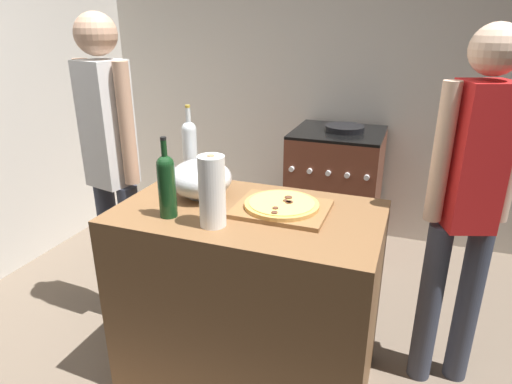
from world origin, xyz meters
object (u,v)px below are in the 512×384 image
object	(u,v)px
pizza	(282,204)
person_in_red	(468,199)
person_in_stripes	(111,158)
mixing_bowl	(201,179)
wine_bottle_amber	(167,183)
paper_towel_roll	(212,192)
wine_bottle_clear	(190,148)
stove	(335,191)

from	to	relation	value
pizza	person_in_red	distance (m)	0.80
person_in_stripes	mixing_bowl	bearing A→B (deg)	-10.83
mixing_bowl	wine_bottle_amber	size ratio (longest dim) A/B	0.85
paper_towel_roll	person_in_red	size ratio (longest dim) A/B	0.18
pizza	wine_bottle_clear	xyz separation A→B (m)	(-0.56, 0.23, 0.14)
pizza	person_in_stripes	bearing A→B (deg)	171.72
pizza	person_in_stripes	world-z (taller)	person_in_stripes
paper_towel_roll	mixing_bowl	bearing A→B (deg)	125.40
mixing_bowl	stove	world-z (taller)	mixing_bowl
mixing_bowl	person_in_red	world-z (taller)	person_in_red
mixing_bowl	wine_bottle_clear	xyz separation A→B (m)	(-0.16, 0.19, 0.08)
mixing_bowl	paper_towel_roll	size ratio (longest dim) A/B	0.99
stove	person_in_stripes	xyz separation A→B (m)	(-0.98, -1.30, 0.53)
person_in_red	person_in_stripes	bearing A→B (deg)	-175.79
mixing_bowl	wine_bottle_amber	xyz separation A→B (m)	(-0.03, -0.25, 0.06)
pizza	wine_bottle_amber	distance (m)	0.50
mixing_bowl	person_in_stripes	xyz separation A→B (m)	(-0.59, 0.11, 0.00)
wine_bottle_amber	person_in_stripes	world-z (taller)	person_in_stripes
wine_bottle_clear	wine_bottle_amber	xyz separation A→B (m)	(0.13, -0.44, -0.02)
stove	person_in_red	bearing A→B (deg)	-56.60
mixing_bowl	wine_bottle_clear	size ratio (longest dim) A/B	0.75
person_in_stripes	wine_bottle_amber	bearing A→B (deg)	-32.83
person_in_red	stove	bearing A→B (deg)	123.40
pizza	stove	size ratio (longest dim) A/B	0.33
paper_towel_roll	wine_bottle_clear	size ratio (longest dim) A/B	0.76
pizza	mixing_bowl	distance (m)	0.41
wine_bottle_clear	person_in_red	world-z (taller)	person_in_red
pizza	stove	distance (m)	1.52
wine_bottle_amber	stove	world-z (taller)	wine_bottle_amber
paper_towel_roll	person_in_stripes	xyz separation A→B (m)	(-0.77, 0.38, -0.05)
pizza	wine_bottle_clear	distance (m)	0.62
wine_bottle_clear	pizza	bearing A→B (deg)	-21.97
pizza	person_in_red	xyz separation A→B (m)	(0.76, 0.27, 0.03)
pizza	paper_towel_roll	bearing A→B (deg)	-133.39
pizza	person_in_stripes	size ratio (longest dim) A/B	0.19
paper_towel_roll	stove	distance (m)	1.78
person_in_red	wine_bottle_clear	bearing A→B (deg)	-178.00
mixing_bowl	stove	distance (m)	1.56
mixing_bowl	wine_bottle_clear	world-z (taller)	wine_bottle_clear
wine_bottle_amber	stove	xyz separation A→B (m)	(0.42, 1.66, -0.58)
mixing_bowl	person_in_stripes	size ratio (longest dim) A/B	0.17
paper_towel_roll	wine_bottle_amber	bearing A→B (deg)	175.91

